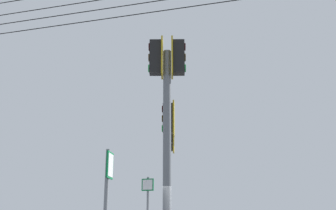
% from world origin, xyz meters
% --- Properties ---
extents(signal_mast_assembly, '(2.01, 6.56, 6.30)m').
position_xyz_m(signal_mast_assembly, '(0.57, -2.07, 4.56)').
color(signal_mast_assembly, slate).
rests_on(signal_mast_assembly, ground).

